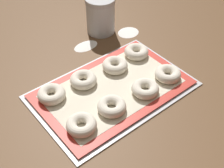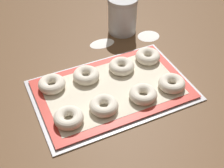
# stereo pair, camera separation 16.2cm
# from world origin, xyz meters

# --- Properties ---
(ground_plane) EXTENTS (2.80, 2.80, 0.00)m
(ground_plane) POSITION_xyz_m (0.00, 0.00, 0.00)
(ground_plane) COLOR brown
(baking_tray) EXTENTS (0.46, 0.30, 0.01)m
(baking_tray) POSITION_xyz_m (0.01, 0.00, 0.00)
(baking_tray) COLOR silver
(baking_tray) RESTS_ON ground_plane
(baking_mat) EXTENTS (0.43, 0.27, 0.00)m
(baking_mat) POSITION_xyz_m (0.01, 0.00, 0.01)
(baking_mat) COLOR red
(baking_mat) RESTS_ON baking_tray
(bagel_front_far_left) EXTENTS (0.08, 0.08, 0.03)m
(bagel_front_far_left) POSITION_xyz_m (-0.15, -0.07, 0.03)
(bagel_front_far_left) COLOR silver
(bagel_front_far_left) RESTS_ON baking_mat
(bagel_front_mid_left) EXTENTS (0.08, 0.08, 0.03)m
(bagel_front_mid_left) POSITION_xyz_m (-0.05, -0.07, 0.03)
(bagel_front_mid_left) COLOR silver
(bagel_front_mid_left) RESTS_ON baking_mat
(bagel_front_mid_right) EXTENTS (0.08, 0.08, 0.03)m
(bagel_front_mid_right) POSITION_xyz_m (0.07, -0.07, 0.03)
(bagel_front_mid_right) COLOR silver
(bagel_front_mid_right) RESTS_ON baking_mat
(bagel_front_far_right) EXTENTS (0.08, 0.08, 0.03)m
(bagel_front_far_right) POSITION_xyz_m (0.17, -0.07, 0.03)
(bagel_front_far_right) COLOR silver
(bagel_front_far_right) RESTS_ON baking_mat
(bagel_back_far_left) EXTENTS (0.08, 0.08, 0.03)m
(bagel_back_far_left) POSITION_xyz_m (-0.15, 0.08, 0.03)
(bagel_back_far_left) COLOR silver
(bagel_back_far_left) RESTS_ON baking_mat
(bagel_back_mid_left) EXTENTS (0.08, 0.08, 0.03)m
(bagel_back_mid_left) POSITION_xyz_m (-0.04, 0.07, 0.03)
(bagel_back_mid_left) COLOR silver
(bagel_back_mid_left) RESTS_ON baking_mat
(bagel_back_mid_right) EXTENTS (0.08, 0.08, 0.03)m
(bagel_back_mid_right) POSITION_xyz_m (0.07, 0.06, 0.03)
(bagel_back_mid_right) COLOR silver
(bagel_back_mid_right) RESTS_ON baking_mat
(bagel_back_far_right) EXTENTS (0.08, 0.08, 0.03)m
(bagel_back_far_right) POSITION_xyz_m (0.17, 0.07, 0.03)
(bagel_back_far_right) COLOR silver
(bagel_back_far_right) RESTS_ON baking_mat
(flour_canister) EXTENTS (0.11, 0.11, 0.13)m
(flour_canister) POSITION_xyz_m (0.18, 0.28, 0.07)
(flour_canister) COLOR silver
(flour_canister) RESTS_ON ground_plane
(flour_patch_near) EXTENTS (0.08, 0.07, 0.00)m
(flour_patch_near) POSITION_xyz_m (0.25, 0.20, 0.00)
(flour_patch_near) COLOR white
(flour_patch_near) RESTS_ON ground_plane
(flour_patch_far) EXTENTS (0.09, 0.06, 0.00)m
(flour_patch_far) POSITION_xyz_m (0.08, 0.23, 0.00)
(flour_patch_far) COLOR white
(flour_patch_far) RESTS_ON ground_plane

